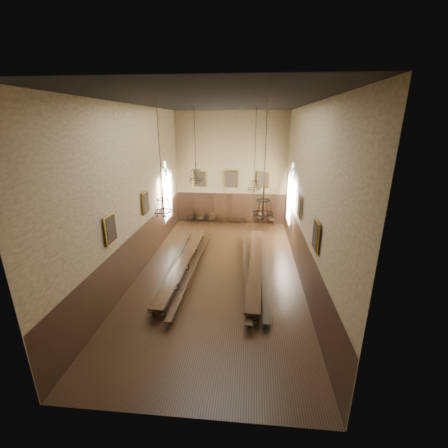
# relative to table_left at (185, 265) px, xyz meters

# --- Properties ---
(floor) EXTENTS (9.00, 18.00, 0.02)m
(floor) POSITION_rel_table_left_xyz_m (1.99, 0.10, -0.39)
(floor) COLOR black
(floor) RESTS_ON ground
(ceiling) EXTENTS (9.00, 18.00, 0.02)m
(ceiling) POSITION_rel_table_left_xyz_m (1.99, 0.10, 8.63)
(ceiling) COLOR black
(ceiling) RESTS_ON ground
(wall_back) EXTENTS (9.00, 0.02, 9.00)m
(wall_back) POSITION_rel_table_left_xyz_m (1.99, 9.11, 4.12)
(wall_back) COLOR #927D5A
(wall_back) RESTS_ON ground
(wall_front) EXTENTS (9.00, 0.02, 9.00)m
(wall_front) POSITION_rel_table_left_xyz_m (1.99, -8.91, 4.12)
(wall_front) COLOR #927D5A
(wall_front) RESTS_ON ground
(wall_left) EXTENTS (0.02, 18.00, 9.00)m
(wall_left) POSITION_rel_table_left_xyz_m (-2.52, 0.10, 4.12)
(wall_left) COLOR #927D5A
(wall_left) RESTS_ON ground
(wall_right) EXTENTS (0.02, 18.00, 9.00)m
(wall_right) POSITION_rel_table_left_xyz_m (6.50, 0.10, 4.12)
(wall_right) COLOR #927D5A
(wall_right) RESTS_ON ground
(wainscot_panelling) EXTENTS (9.00, 18.00, 2.50)m
(wainscot_panelling) POSITION_rel_table_left_xyz_m (1.99, 0.10, 0.87)
(wainscot_panelling) COLOR black
(wainscot_panelling) RESTS_ON floor
(table_left) EXTENTS (0.99, 9.79, 0.76)m
(table_left) POSITION_rel_table_left_xyz_m (0.00, 0.00, 0.00)
(table_left) COLOR black
(table_left) RESTS_ON floor
(table_right) EXTENTS (0.99, 9.84, 0.77)m
(table_right) POSITION_rel_table_left_xyz_m (4.01, 0.11, 0.00)
(table_right) COLOR black
(table_right) RESTS_ON floor
(bench_left_outer) EXTENTS (0.62, 9.84, 0.44)m
(bench_left_outer) POSITION_rel_table_left_xyz_m (-0.65, 0.31, -0.10)
(bench_left_outer) COLOR black
(bench_left_outer) RESTS_ON floor
(bench_left_inner) EXTENTS (0.50, 10.23, 0.46)m
(bench_left_inner) POSITION_rel_table_left_xyz_m (0.54, -0.12, -0.09)
(bench_left_inner) COLOR black
(bench_left_inner) RESTS_ON floor
(bench_right_inner) EXTENTS (0.71, 10.45, 0.47)m
(bench_right_inner) POSITION_rel_table_left_xyz_m (3.53, 0.05, -0.08)
(bench_right_inner) COLOR black
(bench_right_inner) RESTS_ON floor
(bench_right_outer) EXTENTS (0.37, 9.86, 0.44)m
(bench_right_outer) POSITION_rel_table_left_xyz_m (4.48, -0.07, -0.10)
(bench_right_outer) COLOR black
(bench_right_outer) RESTS_ON floor
(chair_0) EXTENTS (0.56, 0.56, 1.00)m
(chair_0) POSITION_rel_table_left_xyz_m (-1.41, 8.72, -0.08)
(chair_0) COLOR black
(chair_0) RESTS_ON floor
(chair_1) EXTENTS (0.46, 0.46, 0.97)m
(chair_1) POSITION_rel_table_left_xyz_m (-0.50, 8.58, -0.09)
(chair_1) COLOR black
(chair_1) RESTS_ON floor
(chair_2) EXTENTS (0.44, 0.44, 0.99)m
(chair_2) POSITION_rel_table_left_xyz_m (0.42, 8.69, -0.08)
(chair_2) COLOR black
(chair_2) RESTS_ON floor
(chair_3) EXTENTS (0.46, 0.46, 0.95)m
(chair_3) POSITION_rel_table_left_xyz_m (1.41, 8.62, -0.09)
(chair_3) COLOR black
(chair_3) RESTS_ON floor
(chair_4) EXTENTS (0.49, 0.49, 0.88)m
(chair_4) POSITION_rel_table_left_xyz_m (2.58, 8.71, -0.11)
(chair_4) COLOR black
(chair_4) RESTS_ON floor
(chair_5) EXTENTS (0.39, 0.39, 0.86)m
(chair_5) POSITION_rel_table_left_xyz_m (3.48, 8.72, -0.12)
(chair_5) COLOR black
(chair_5) RESTS_ON floor
(chair_6) EXTENTS (0.55, 0.55, 1.04)m
(chair_6) POSITION_rel_table_left_xyz_m (4.61, 8.66, -0.07)
(chair_6) COLOR black
(chair_6) RESTS_ON floor
(chair_7) EXTENTS (0.45, 0.45, 0.92)m
(chair_7) POSITION_rel_table_left_xyz_m (5.49, 8.71, -0.10)
(chair_7) COLOR black
(chair_7) RESTS_ON floor
(chandelier_back_left) EXTENTS (0.88, 0.88, 4.35)m
(chandelier_back_left) POSITION_rel_table_left_xyz_m (0.30, 2.77, 4.71)
(chandelier_back_left) COLOR black
(chandelier_back_left) RESTS_ON ceiling
(chandelier_back_right) EXTENTS (0.75, 0.75, 4.90)m
(chandelier_back_right) POSITION_rel_table_left_xyz_m (3.83, 3.09, 4.23)
(chandelier_back_right) COLOR black
(chandelier_back_right) RESTS_ON ceiling
(chandelier_front_left) EXTENTS (0.83, 0.83, 4.82)m
(chandelier_front_left) POSITION_rel_table_left_xyz_m (-0.24, -2.52, 4.27)
(chandelier_front_left) COLOR black
(chandelier_front_left) RESTS_ON ceiling
(chandelier_front_right) EXTENTS (0.94, 0.94, 4.92)m
(chandelier_front_right) POSITION_rel_table_left_xyz_m (4.22, -2.22, 4.17)
(chandelier_front_right) COLOR black
(chandelier_front_right) RESTS_ON ceiling
(portrait_back_0) EXTENTS (1.10, 0.12, 1.40)m
(portrait_back_0) POSITION_rel_table_left_xyz_m (-0.61, 8.98, 3.32)
(portrait_back_0) COLOR #BB8F2D
(portrait_back_0) RESTS_ON wall_back
(portrait_back_1) EXTENTS (1.10, 0.12, 1.40)m
(portrait_back_1) POSITION_rel_table_left_xyz_m (1.99, 8.98, 3.32)
(portrait_back_1) COLOR #BB8F2D
(portrait_back_1) RESTS_ON wall_back
(portrait_back_2) EXTENTS (1.10, 0.12, 1.40)m
(portrait_back_2) POSITION_rel_table_left_xyz_m (4.59, 8.98, 3.32)
(portrait_back_2) COLOR #BB8F2D
(portrait_back_2) RESTS_ON wall_back
(portrait_left_0) EXTENTS (0.12, 1.00, 1.30)m
(portrait_left_0) POSITION_rel_table_left_xyz_m (-2.39, 1.10, 3.32)
(portrait_left_0) COLOR #BB8F2D
(portrait_left_0) RESTS_ON wall_left
(portrait_left_1) EXTENTS (0.12, 1.00, 1.30)m
(portrait_left_1) POSITION_rel_table_left_xyz_m (-2.39, -3.40, 3.32)
(portrait_left_1) COLOR #BB8F2D
(portrait_left_1) RESTS_ON wall_left
(portrait_right_0) EXTENTS (0.12, 1.00, 1.30)m
(portrait_right_0) POSITION_rel_table_left_xyz_m (6.37, 1.10, 3.32)
(portrait_right_0) COLOR #BB8F2D
(portrait_right_0) RESTS_ON wall_right
(portrait_right_1) EXTENTS (0.12, 1.00, 1.30)m
(portrait_right_1) POSITION_rel_table_left_xyz_m (6.37, -3.40, 3.32)
(portrait_right_1) COLOR #BB8F2D
(portrait_right_1) RESTS_ON wall_right
(window_right) EXTENTS (0.20, 2.20, 4.60)m
(window_right) POSITION_rel_table_left_xyz_m (6.42, 5.60, 3.02)
(window_right) COLOR white
(window_right) RESTS_ON wall_right
(window_left) EXTENTS (0.20, 2.20, 4.60)m
(window_left) POSITION_rel_table_left_xyz_m (-2.44, 5.60, 3.02)
(window_left) COLOR white
(window_left) RESTS_ON wall_left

